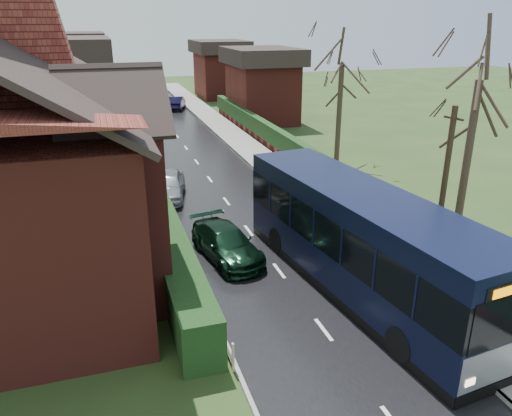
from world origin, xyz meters
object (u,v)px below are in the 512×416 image
object	(u,v)px
brick_house	(18,160)
bus_stop_sign	(411,248)
car_green	(226,243)
telegraph_pole	(443,190)
car_silver	(168,185)
bus	(361,243)

from	to	relation	value
brick_house	bus_stop_sign	world-z (taller)	brick_house
car_green	telegraph_pole	xyz separation A→B (m)	(7.40, -3.16, 2.50)
car_silver	car_green	xyz separation A→B (m)	(1.20, -7.76, -0.08)
car_silver	bus_stop_sign	bearing A→B (deg)	-49.72
car_silver	telegraph_pole	xyz separation A→B (m)	(8.60, -10.92, 2.42)
bus	brick_house	bearing A→B (deg)	149.29
telegraph_pole	car_silver	bearing A→B (deg)	115.05
brick_house	bus_stop_sign	distance (m)	13.85
bus	bus_stop_sign	xyz separation A→B (m)	(1.43, -0.83, -0.04)
bus	telegraph_pole	bearing A→B (deg)	2.68
car_silver	car_green	distance (m)	7.85
brick_house	bus_stop_sign	bearing A→B (deg)	-24.53
brick_house	bus	bearing A→B (deg)	-23.76
bus_stop_sign	telegraph_pole	size ratio (longest dim) A/B	0.43
bus	bus_stop_sign	world-z (taller)	bus
bus_stop_sign	bus	bearing A→B (deg)	142.77
bus_stop_sign	telegraph_pole	xyz separation A→B (m)	(2.17, 1.44, 1.37)
brick_house	bus	distance (m)	12.23
car_silver	brick_house	bearing A→B (deg)	-118.68
telegraph_pole	car_green	bearing A→B (deg)	143.71
brick_house	telegraph_pole	distance (m)	15.18
telegraph_pole	bus	bearing A→B (deg)	176.46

